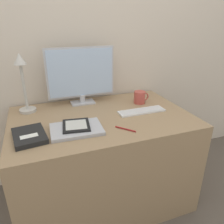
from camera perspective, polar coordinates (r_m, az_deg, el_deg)
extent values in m
plane|color=brown|center=(1.79, -0.75, -23.84)|extent=(10.00, 10.00, 0.00)
cube|color=beige|center=(1.78, -7.51, 19.46)|extent=(3.60, 0.05, 2.40)
cube|color=#997A56|center=(1.66, -2.50, -12.11)|extent=(1.20, 0.78, 0.70)
cube|color=#B7B7BC|center=(1.72, -7.65, 2.49)|extent=(0.18, 0.11, 0.01)
cylinder|color=#B7B7BC|center=(1.71, -7.71, 3.58)|extent=(0.04, 0.04, 0.06)
cube|color=#B7B7BC|center=(1.66, -8.13, 10.15)|extent=(0.51, 0.01, 0.37)
cube|color=#ADC6E5|center=(1.65, -8.07, 10.09)|extent=(0.48, 0.01, 0.34)
cube|color=silver|center=(1.56, 7.74, 0.23)|extent=(0.34, 0.10, 0.01)
cube|color=silver|center=(1.56, 7.80, 0.44)|extent=(0.31, 0.08, 0.00)
cube|color=#A3A3A8|center=(1.31, -9.26, -4.64)|extent=(0.31, 0.23, 0.01)
cube|color=#B2B2B7|center=(1.31, -9.29, -4.24)|extent=(0.31, 0.23, 0.01)
cube|color=black|center=(1.32, -9.35, -3.46)|extent=(0.18, 0.20, 0.01)
cube|color=beige|center=(1.32, -9.36, -3.26)|extent=(0.14, 0.14, 0.00)
cylinder|color=#BCB7AD|center=(1.67, -21.11, 0.47)|extent=(0.12, 0.12, 0.02)
cylinder|color=#BCB7AD|center=(1.61, -21.96, 5.96)|extent=(0.02, 0.02, 0.32)
cone|color=#BCB7AD|center=(1.57, -23.04, 12.69)|extent=(0.08, 0.08, 0.07)
cube|color=black|center=(1.30, -20.79, -5.76)|extent=(0.20, 0.25, 0.03)
cube|color=silver|center=(1.27, -20.86, -5.90)|extent=(0.10, 0.05, 0.00)
cylinder|color=#B7473D|center=(1.71, 7.20, 3.83)|extent=(0.09, 0.09, 0.09)
torus|color=#B7473D|center=(1.73, 8.61, 4.00)|extent=(0.06, 0.01, 0.06)
cylinder|color=maroon|center=(1.31, 3.53, -4.46)|extent=(0.10, 0.11, 0.01)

